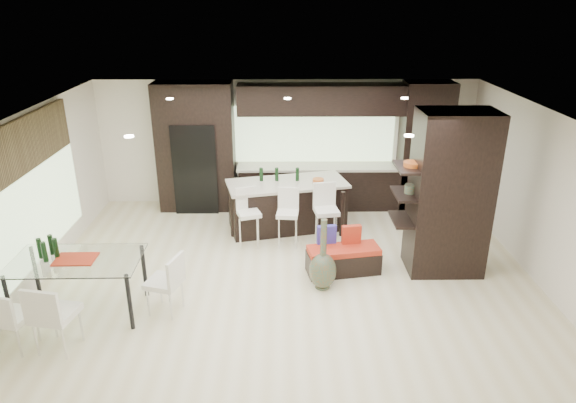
{
  "coord_description": "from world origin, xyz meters",
  "views": [
    {
      "loc": [
        -0.09,
        -7.25,
        4.32
      ],
      "look_at": [
        0.0,
        0.6,
        1.15
      ],
      "focal_mm": 32.0,
      "sensor_mm": 36.0,
      "label": 1
    }
  ],
  "objects_px": {
    "floor_vase": "(323,254)",
    "chair_end": "(164,286)",
    "stool_right": "(326,222)",
    "dining_table": "(80,286)",
    "stool_left": "(249,224)",
    "chair_far": "(14,321)",
    "chair_near": "(56,318)",
    "bench": "(343,260)",
    "kitchen_island": "(287,205)",
    "stool_mid": "(288,224)"
  },
  "relations": [
    {
      "from": "floor_vase",
      "to": "chair_end",
      "type": "distance_m",
      "value": 2.43
    },
    {
      "from": "stool_right",
      "to": "dining_table",
      "type": "bearing_deg",
      "value": -158.5
    },
    {
      "from": "stool_left",
      "to": "chair_far",
      "type": "distance_m",
      "value": 4.1
    },
    {
      "from": "stool_left",
      "to": "stool_right",
      "type": "relative_size",
      "value": 0.93
    },
    {
      "from": "dining_table",
      "to": "chair_near",
      "type": "height_order",
      "value": "chair_near"
    },
    {
      "from": "dining_table",
      "to": "chair_end",
      "type": "height_order",
      "value": "dining_table"
    },
    {
      "from": "stool_left",
      "to": "chair_near",
      "type": "bearing_deg",
      "value": -146.24
    },
    {
      "from": "stool_left",
      "to": "chair_far",
      "type": "bearing_deg",
      "value": -152.67
    },
    {
      "from": "bench",
      "to": "chair_near",
      "type": "xyz_separation_m",
      "value": [
        -3.92,
        -1.95,
        0.23
      ]
    },
    {
      "from": "kitchen_island",
      "to": "floor_vase",
      "type": "height_order",
      "value": "floor_vase"
    },
    {
      "from": "bench",
      "to": "chair_near",
      "type": "distance_m",
      "value": 4.38
    },
    {
      "from": "floor_vase",
      "to": "dining_table",
      "type": "xyz_separation_m",
      "value": [
        -3.54,
        -0.64,
        -0.16
      ]
    },
    {
      "from": "chair_far",
      "to": "chair_end",
      "type": "distance_m",
      "value": 1.94
    },
    {
      "from": "kitchen_island",
      "to": "bench",
      "type": "xyz_separation_m",
      "value": [
        0.92,
        -1.8,
        -0.25
      ]
    },
    {
      "from": "stool_right",
      "to": "kitchen_island",
      "type": "bearing_deg",
      "value": 123.02
    },
    {
      "from": "stool_right",
      "to": "chair_near",
      "type": "xyz_separation_m",
      "value": [
        -3.71,
        -2.95,
        -0.01
      ]
    },
    {
      "from": "chair_near",
      "to": "stool_right",
      "type": "bearing_deg",
      "value": 49.7
    },
    {
      "from": "stool_mid",
      "to": "stool_right",
      "type": "distance_m",
      "value": 0.7
    },
    {
      "from": "floor_vase",
      "to": "dining_table",
      "type": "relative_size",
      "value": 0.66
    },
    {
      "from": "chair_near",
      "to": "stool_left",
      "type": "bearing_deg",
      "value": 63.36
    },
    {
      "from": "stool_left",
      "to": "chair_end",
      "type": "height_order",
      "value": "stool_left"
    },
    {
      "from": "bench",
      "to": "floor_vase",
      "type": "relative_size",
      "value": 1.02
    },
    {
      "from": "bench",
      "to": "chair_far",
      "type": "xyz_separation_m",
      "value": [
        -4.48,
        -1.92,
        0.18
      ]
    },
    {
      "from": "dining_table",
      "to": "stool_mid",
      "type": "bearing_deg",
      "value": 34.69
    },
    {
      "from": "stool_left",
      "to": "stool_right",
      "type": "xyz_separation_m",
      "value": [
        1.4,
        -0.01,
        0.03
      ]
    },
    {
      "from": "stool_left",
      "to": "chair_end",
      "type": "bearing_deg",
      "value": -135.63
    },
    {
      "from": "stool_left",
      "to": "bench",
      "type": "relative_size",
      "value": 0.74
    },
    {
      "from": "dining_table",
      "to": "chair_far",
      "type": "relative_size",
      "value": 2.18
    },
    {
      "from": "floor_vase",
      "to": "chair_far",
      "type": "xyz_separation_m",
      "value": [
        -4.1,
        -1.45,
        -0.18
      ]
    },
    {
      "from": "chair_near",
      "to": "chair_far",
      "type": "xyz_separation_m",
      "value": [
        -0.56,
        0.03,
        -0.05
      ]
    },
    {
      "from": "chair_far",
      "to": "stool_right",
      "type": "bearing_deg",
      "value": 48.86
    },
    {
      "from": "kitchen_island",
      "to": "stool_right",
      "type": "xyz_separation_m",
      "value": [
        0.7,
        -0.8,
        -0.0
      ]
    },
    {
      "from": "stool_mid",
      "to": "stool_left",
      "type": "bearing_deg",
      "value": -173.82
    },
    {
      "from": "stool_left",
      "to": "bench",
      "type": "xyz_separation_m",
      "value": [
        1.62,
        -1.01,
        -0.21
      ]
    },
    {
      "from": "chair_end",
      "to": "kitchen_island",
      "type": "bearing_deg",
      "value": -14.99
    },
    {
      "from": "stool_right",
      "to": "chair_end",
      "type": "xyz_separation_m",
      "value": [
        -2.5,
        -2.12,
        -0.05
      ]
    },
    {
      "from": "bench",
      "to": "chair_far",
      "type": "distance_m",
      "value": 4.88
    },
    {
      "from": "bench",
      "to": "stool_mid",
      "type": "bearing_deg",
      "value": 122.23
    },
    {
      "from": "stool_right",
      "to": "chair_end",
      "type": "height_order",
      "value": "stool_right"
    },
    {
      "from": "stool_right",
      "to": "floor_vase",
      "type": "xyz_separation_m",
      "value": [
        -0.16,
        -1.48,
        0.12
      ]
    },
    {
      "from": "chair_far",
      "to": "dining_table",
      "type": "bearing_deg",
      "value": 69.66
    },
    {
      "from": "stool_left",
      "to": "chair_near",
      "type": "xyz_separation_m",
      "value": [
        -2.3,
        -2.96,
        0.02
      ]
    },
    {
      "from": "bench",
      "to": "chair_near",
      "type": "relative_size",
      "value": 1.29
    },
    {
      "from": "chair_near",
      "to": "floor_vase",
      "type": "bearing_deg",
      "value": 33.76
    },
    {
      "from": "stool_left",
      "to": "chair_end",
      "type": "relative_size",
      "value": 1.04
    },
    {
      "from": "chair_far",
      "to": "chair_end",
      "type": "bearing_deg",
      "value": 38.99
    },
    {
      "from": "stool_left",
      "to": "stool_mid",
      "type": "xyz_separation_m",
      "value": [
        0.7,
        0.0,
        -0.0
      ]
    },
    {
      "from": "stool_mid",
      "to": "chair_near",
      "type": "xyz_separation_m",
      "value": [
        -3.0,
        -2.97,
        0.03
      ]
    },
    {
      "from": "stool_mid",
      "to": "dining_table",
      "type": "relative_size",
      "value": 0.49
    },
    {
      "from": "stool_mid",
      "to": "floor_vase",
      "type": "bearing_deg",
      "value": -64.2
    }
  ]
}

